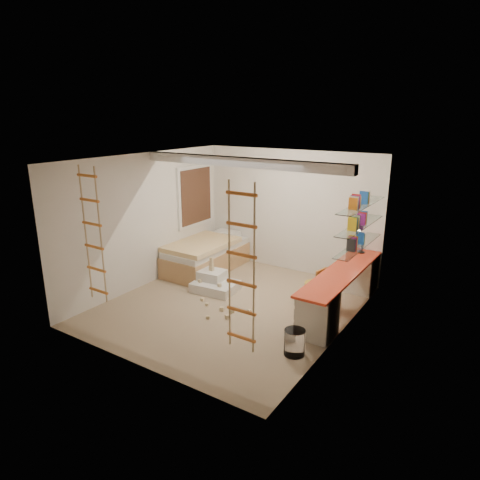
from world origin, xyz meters
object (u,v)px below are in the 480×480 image
Objects in this scene: bed at (206,255)px; play_platform at (214,283)px; desk at (341,289)px; swivel_chair at (316,293)px.

play_platform is at bearing -45.10° from bed.
desk is 3.22m from bed.
swivel_chair is at bearing -9.91° from bed.
play_platform is (-2.38, -0.46, -0.26)m from desk.
desk is 2.44m from play_platform.
swivel_chair reaches higher than desk.
swivel_chair reaches higher than play_platform.
swivel_chair is (2.79, -0.49, -0.05)m from bed.
desk is at bearing 10.91° from play_platform.
desk reaches higher than bed.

